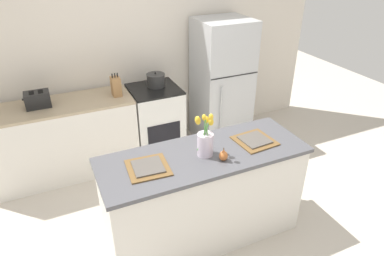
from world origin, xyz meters
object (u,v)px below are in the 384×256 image
object	(u,v)px
refrigerator	(222,82)
cooking_pot	(156,80)
stove_range	(156,121)
pear_figurine	(223,155)
knife_block	(116,86)
flower_vase	(205,141)
plate_setting_right	(255,140)
toaster	(38,99)
plate_setting_left	(148,167)

from	to	relation	value
refrigerator	cooking_pot	world-z (taller)	refrigerator
stove_range	pear_figurine	world-z (taller)	pear_figurine
refrigerator	knife_block	size ratio (longest dim) A/B	6.16
flower_vase	pear_figurine	world-z (taller)	flower_vase
pear_figurine	plate_setting_right	xyz separation A→B (m)	(0.40, 0.14, -0.04)
pear_figurine	toaster	world-z (taller)	toaster
pear_figurine	plate_setting_left	size ratio (longest dim) A/B	0.34
cooking_pot	refrigerator	bearing A→B (deg)	-3.35
cooking_pot	toaster	bearing A→B (deg)	-178.49
plate_setting_left	cooking_pot	distance (m)	1.78
refrigerator	knife_block	bearing A→B (deg)	-179.02
refrigerator	pear_figurine	world-z (taller)	refrigerator
stove_range	pear_figurine	size ratio (longest dim) A/B	7.63
flower_vase	stove_range	bearing A→B (deg)	86.24
refrigerator	flower_vase	xyz separation A→B (m)	(-1.06, -1.61, 0.23)
plate_setting_right	knife_block	xyz separation A→B (m)	(-0.87, 1.58, 0.08)
plate_setting_right	cooking_pot	distance (m)	1.70
plate_setting_right	toaster	distance (m)	2.37
plate_setting_left	toaster	distance (m)	1.78
refrigerator	plate_setting_right	xyz separation A→B (m)	(-0.55, -1.61, 0.11)
plate_setting_right	toaster	size ratio (longest dim) A/B	1.24
stove_range	toaster	xyz separation A→B (m)	(-1.32, 0.02, 0.54)
plate_setting_right	pear_figurine	bearing A→B (deg)	-160.18
stove_range	plate_setting_left	bearing A→B (deg)	-110.43
toaster	plate_setting_left	bearing A→B (deg)	-66.09
stove_range	flower_vase	xyz separation A→B (m)	(-0.11, -1.61, 0.61)
stove_range	knife_block	bearing A→B (deg)	-177.11
plate_setting_left	plate_setting_right	size ratio (longest dim) A/B	1.00
flower_vase	plate_setting_right	size ratio (longest dim) A/B	1.17
stove_range	refrigerator	distance (m)	1.02
plate_setting_left	toaster	xyz separation A→B (m)	(-0.72, 1.63, 0.05)
pear_figurine	plate_setting_right	distance (m)	0.43
flower_vase	plate_setting_right	bearing A→B (deg)	0.55
stove_range	knife_block	distance (m)	0.73
pear_figurine	toaster	xyz separation A→B (m)	(-1.32, 1.77, 0.02)
cooking_pot	plate_setting_right	bearing A→B (deg)	-77.94
flower_vase	refrigerator	bearing A→B (deg)	56.80
plate_setting_left	knife_block	size ratio (longest dim) A/B	1.28
pear_figurine	cooking_pot	distance (m)	1.81
plate_setting_left	toaster	world-z (taller)	toaster
plate_setting_right	toaster	world-z (taller)	toaster
toaster	cooking_pot	bearing A→B (deg)	1.51
stove_range	refrigerator	world-z (taller)	refrigerator
refrigerator	plate_setting_right	bearing A→B (deg)	-108.92
stove_range	toaster	size ratio (longest dim) A/B	3.25
plate_setting_right	flower_vase	bearing A→B (deg)	-179.45
pear_figurine	toaster	size ratio (longest dim) A/B	0.43
plate_setting_right	cooking_pot	bearing A→B (deg)	102.06
stove_range	knife_block	size ratio (longest dim) A/B	3.37
plate_setting_left	cooking_pot	xyz separation A→B (m)	(0.64, 1.66, 0.05)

